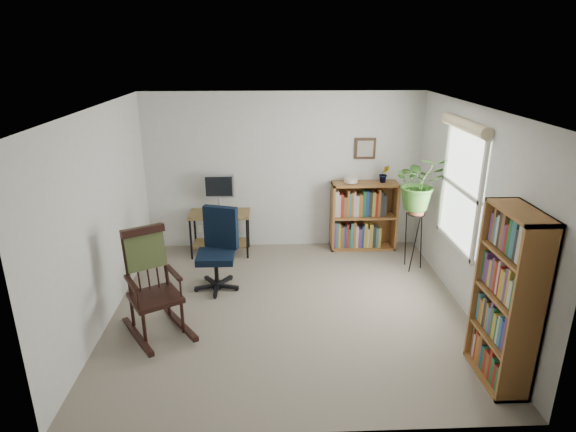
{
  "coord_description": "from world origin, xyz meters",
  "views": [
    {
      "loc": [
        -0.23,
        -5.13,
        3.02
      ],
      "look_at": [
        0.0,
        0.4,
        1.05
      ],
      "focal_mm": 30.0,
      "sensor_mm": 36.0,
      "label": 1
    }
  ],
  "objects_px": {
    "office_chair": "(215,250)",
    "low_bookshelf": "(364,216)",
    "tall_bookshelf": "(507,299)",
    "rocking_chair": "(154,284)",
    "desk": "(220,233)"
  },
  "relations": [
    {
      "from": "rocking_chair",
      "to": "tall_bookshelf",
      "type": "xyz_separation_m",
      "value": [
        3.39,
        -0.9,
        0.25
      ]
    },
    {
      "from": "office_chair",
      "to": "tall_bookshelf",
      "type": "bearing_deg",
      "value": -16.36
    },
    {
      "from": "low_bookshelf",
      "to": "tall_bookshelf",
      "type": "distance_m",
      "value": 3.27
    },
    {
      "from": "office_chair",
      "to": "low_bookshelf",
      "type": "bearing_deg",
      "value": 47.95
    },
    {
      "from": "desk",
      "to": "tall_bookshelf",
      "type": "bearing_deg",
      "value": -46.58
    },
    {
      "from": "rocking_chair",
      "to": "tall_bookshelf",
      "type": "bearing_deg",
      "value": -45.49
    },
    {
      "from": "low_bookshelf",
      "to": "desk",
      "type": "bearing_deg",
      "value": -176.89
    },
    {
      "from": "office_chair",
      "to": "low_bookshelf",
      "type": "xyz_separation_m",
      "value": [
        2.16,
        1.27,
        -0.01
      ]
    },
    {
      "from": "low_bookshelf",
      "to": "office_chair",
      "type": "bearing_deg",
      "value": -149.6
    },
    {
      "from": "office_chair",
      "to": "low_bookshelf",
      "type": "height_order",
      "value": "office_chair"
    },
    {
      "from": "office_chair",
      "to": "rocking_chair",
      "type": "relative_size",
      "value": 0.89
    },
    {
      "from": "low_bookshelf",
      "to": "tall_bookshelf",
      "type": "relative_size",
      "value": 0.62
    },
    {
      "from": "office_chair",
      "to": "tall_bookshelf",
      "type": "distance_m",
      "value": 3.44
    },
    {
      "from": "office_chair",
      "to": "low_bookshelf",
      "type": "distance_m",
      "value": 2.5
    },
    {
      "from": "office_chair",
      "to": "low_bookshelf",
      "type": "relative_size",
      "value": 1.02
    }
  ]
}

